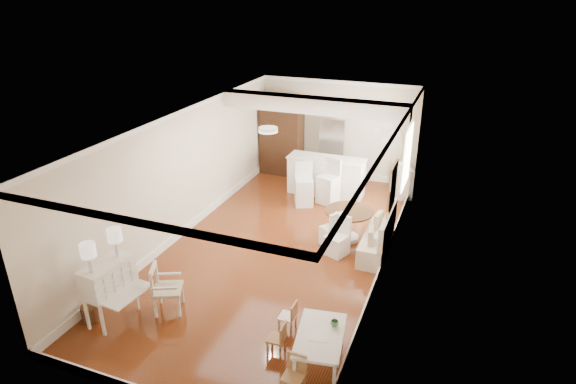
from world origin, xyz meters
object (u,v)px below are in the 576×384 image
Objects in this scene: gustavian_armchair at (168,288)px; pantry_cabinet at (282,136)px; sideboard at (402,181)px; bar_stool_left at (304,185)px; wicker_basket at (90,313)px; kids_chair_c at (294,376)px; kids_table at (320,349)px; kids_chair_a at (276,338)px; dining_table at (348,225)px; bar_stool_right at (328,182)px; slip_chair_far at (332,228)px; kids_chair_b at (288,316)px; slip_chair_near at (337,236)px; secretary_bureau at (110,292)px; fridge at (344,151)px; breakfast_counter at (326,176)px.

gustavian_armchair is 0.38× the size of pantry_cabinet.
bar_stool_left is at bearing -169.52° from sideboard.
kids_chair_c reaches higher than wicker_basket.
kids_table is 2.03× the size of kids_chair_a.
dining_table is 0.89× the size of bar_stool_right.
slip_chair_far is 2.14m from bar_stool_left.
slip_chair_near reaches higher than kids_chair_b.
bar_stool_left reaches higher than kids_chair_b.
wicker_basket is (-1.09, -0.72, -0.30)m from gustavian_armchair.
bar_stool_right is 2.55m from pantry_cabinet.
bar_stool_right is (2.36, 6.02, 0.44)m from wicker_basket.
secretary_bureau is 1.99× the size of kids_chair_b.
secretary_bureau is 1.29× the size of sideboard.
kids_chair_c is at bearing -1.24° from secretary_bureau.
kids_chair_c is at bearing -79.88° from fridge.
fridge is at bearing 50.39° from bar_stool_left.
gustavian_armchair is 3.12× the size of wicker_basket.
secretary_bureau is 0.56m from wicker_basket.
sideboard reaches higher than wicker_basket.
gustavian_armchair is at bearing -100.35° from breakfast_counter.
kids_chair_c is at bearing -3.73° from wicker_basket.
wicker_basket is at bearing -73.07° from kids_chair_b.
bar_stool_right is (-0.99, 1.74, 0.23)m from dining_table.
bar_stool_right is at bearing -39.74° from pantry_cabinet.
gustavian_armchair is 5.91m from breakfast_counter.
fridge reaches higher than dining_table.
pantry_cabinet is at bearing 149.23° from sideboard.
dining_table reaches higher than kids_chair_c.
kids_table is 5.84m from bar_stool_right.
kids_chair_a is at bearing 179.38° from kids_table.
dining_table is (-0.57, 3.88, 0.08)m from kids_table.
wicker_basket is 0.34× the size of slip_chair_far.
wicker_basket is 0.12× the size of pantry_cabinet.
kids_chair_a is 1.00× the size of kids_chair_b.
bar_stool_left is at bearing -163.59° from kids_chair_b.
dining_table reaches higher than kids_table.
slip_chair_far is (-0.15, 3.52, 0.14)m from kids_chair_a.
slip_chair_far is at bearing -177.40° from kids_chair_b.
kids_chair_a is at bearing -68.96° from pantry_cabinet.
pantry_cabinet is at bearing 147.57° from breakfast_counter.
gustavian_armchair is 2.83m from kids_chair_c.
slip_chair_far is 0.46× the size of fridge.
slip_chair_far is 3.75m from fridge.
kids_chair_b reaches higher than kids_chair_a.
bar_stool_left is (-0.32, -0.87, 0.04)m from breakfast_counter.
kids_chair_a is at bearing -121.45° from sideboard.
gustavian_armchair is at bearing 173.63° from kids_table.
fridge is (2.00, 7.41, 0.35)m from secretary_bureau.
gustavian_armchair is 0.79× the size of bar_stool_left.
sideboard is (0.98, 3.29, -0.01)m from slip_chair_far.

